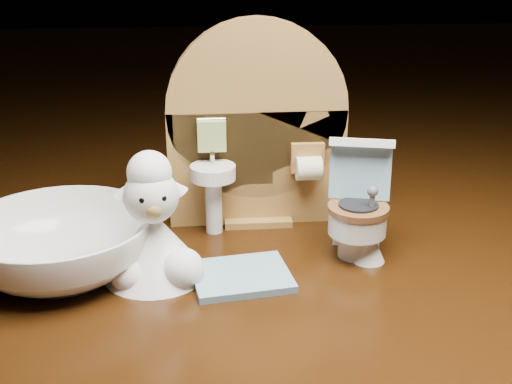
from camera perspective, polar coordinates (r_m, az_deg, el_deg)
backdrop_panel at (r=0.47m, az=-0.00°, el=4.92°), size 0.13×0.05×0.15m
toy_toilet at (r=0.44m, az=9.05°, el=-1.72°), size 0.05×0.05×0.08m
bath_mat at (r=0.41m, az=-1.33°, el=-7.48°), size 0.07×0.06×0.00m
toilet_brush at (r=0.43m, az=10.02°, el=-4.35°), size 0.02×0.02×0.05m
plush_lamb at (r=0.40m, az=-9.05°, el=-3.70°), size 0.07×0.07×0.08m
ceramic_bowl at (r=0.43m, az=-17.00°, el=-4.61°), size 0.12×0.12×0.04m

